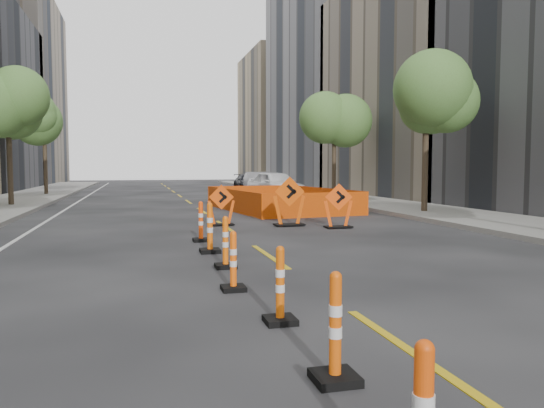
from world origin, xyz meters
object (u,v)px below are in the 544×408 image
object	(u,v)px
parked_car_far	(248,182)
chevron_sign_left	(221,205)
channelizer_1	(335,327)
parked_car_near	(275,184)
chevron_sign_center	(289,201)
parked_car_mid	(259,183)
channelizer_3	(233,261)
channelizer_2	(280,285)
channelizer_5	(210,228)
channelizer_6	(201,221)
chevron_sign_right	(338,206)
channelizer_4	(225,242)

from	to	relation	value
parked_car_far	chevron_sign_left	bearing A→B (deg)	-103.75
channelizer_1	parked_car_near	world-z (taller)	parked_car_near
chevron_sign_center	parked_car_mid	world-z (taller)	chevron_sign_center
channelizer_3	parked_car_far	world-z (taller)	parked_car_far
chevron_sign_left	chevron_sign_center	xyz separation A→B (m)	(2.11, -0.65, 0.13)
channelizer_1	chevron_sign_center	size ratio (longest dim) A/B	0.63
channelizer_3	parked_car_far	xyz separation A→B (m)	(7.28, 33.48, 0.20)
channelizer_2	channelizer_5	size ratio (longest dim) A/B	0.85
channelizer_3	channelizer_6	world-z (taller)	channelizer_6
chevron_sign_center	chevron_sign_right	xyz separation A→B (m)	(1.31, -0.95, -0.10)
channelizer_3	channelizer_6	size ratio (longest dim) A/B	0.90
channelizer_4	channelizer_5	distance (m)	1.84
channelizer_1	parked_car_far	xyz separation A→B (m)	(7.02, 37.15, 0.16)
parked_car_near	channelizer_6	bearing A→B (deg)	-122.70
channelizer_2	channelizer_4	xyz separation A→B (m)	(-0.07, 3.68, 0.01)
chevron_sign_center	parked_car_near	size ratio (longest dim) A/B	0.33
channelizer_4	parked_car_near	size ratio (longest dim) A/B	0.20
channelizer_5	parked_car_far	world-z (taller)	parked_car_far
channelizer_1	channelizer_2	bearing A→B (deg)	90.18
channelizer_4	chevron_sign_left	xyz separation A→B (m)	(1.05, 7.15, 0.17)
channelizer_5	chevron_sign_left	bearing A→B (deg)	78.38
chevron_sign_center	parked_car_far	world-z (taller)	chevron_sign_center
channelizer_3	channelizer_5	size ratio (longest dim) A/B	0.83
channelizer_5	chevron_sign_left	world-z (taller)	chevron_sign_left
channelizer_1	parked_car_near	distance (m)	27.20
channelizer_4	channelizer_6	size ratio (longest dim) A/B	0.96
channelizer_5	chevron_sign_right	distance (m)	5.85
channelizer_6	channelizer_5	bearing A→B (deg)	-90.50
parked_car_far	channelizer_5	bearing A→B (deg)	-103.35
parked_car_mid	channelizer_5	bearing A→B (deg)	-100.91
chevron_sign_right	channelizer_5	bearing A→B (deg)	-121.29
chevron_sign_left	channelizer_2	bearing A→B (deg)	-82.52
channelizer_3	channelizer_6	distance (m)	5.52
chevron_sign_right	chevron_sign_center	bearing A→B (deg)	163.44
channelizer_5	chevron_sign_left	size ratio (longest dim) A/B	0.84
parked_car_mid	chevron_sign_left	bearing A→B (deg)	-101.94
channelizer_2	channelizer_4	distance (m)	3.68
chevron_sign_right	parked_car_far	bearing A→B (deg)	103.50
channelizer_6	chevron_sign_left	bearing A→B (deg)	72.79
channelizer_2	channelizer_5	bearing A→B (deg)	91.16
channelizer_1	parked_car_mid	xyz separation A→B (m)	(6.62, 31.79, 0.26)
channelizer_3	channelizer_1	bearing A→B (deg)	-86.04
channelizer_1	chevron_sign_right	bearing A→B (deg)	68.33
channelizer_3	channelizer_4	world-z (taller)	channelizer_4
channelizer_1	channelizer_6	xyz separation A→B (m)	(-0.10, 9.19, 0.01)
channelizer_6	parked_car_near	xyz separation A→B (m)	(6.52, 17.24, 0.31)
channelizer_1	channelizer_2	world-z (taller)	channelizer_1
channelizer_4	parked_car_far	size ratio (longest dim) A/B	0.22
chevron_sign_left	parked_car_near	world-z (taller)	parked_car_near
channelizer_1	parked_car_far	bearing A→B (deg)	79.30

